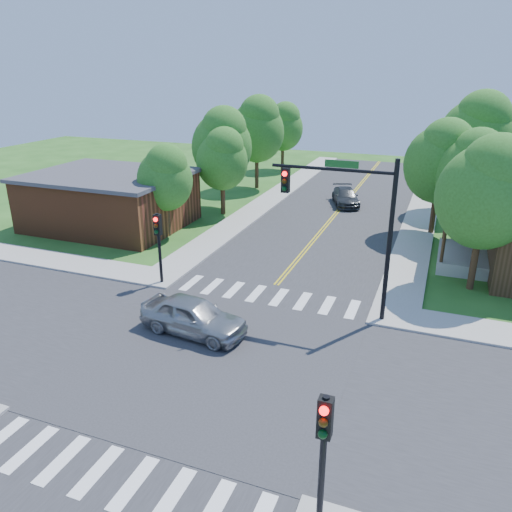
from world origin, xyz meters
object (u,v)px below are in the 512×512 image
at_px(signal_pole_se, 324,438).
at_px(signal_pole_nw, 158,236).
at_px(car_dgrey, 346,197).
at_px(car_silver, 193,317).
at_px(signal_mast_ne, 351,212).

relative_size(signal_pole_se, signal_pole_nw, 1.00).
distance_m(signal_pole_se, car_dgrey, 30.66).
bearing_deg(car_silver, car_dgrey, 2.47).
distance_m(signal_pole_se, car_silver, 10.46).
bearing_deg(signal_mast_ne, car_dgrey, 101.35).
xyz_separation_m(signal_mast_ne, car_silver, (-5.58, -3.93, -4.06)).
distance_m(signal_mast_ne, car_silver, 7.94).
relative_size(signal_mast_ne, car_dgrey, 1.49).
xyz_separation_m(signal_pole_nw, car_dgrey, (5.72, 18.90, -2.01)).
xyz_separation_m(signal_mast_ne, signal_pole_nw, (-9.51, -0.01, -2.19)).
height_order(signal_mast_ne, car_silver, signal_mast_ne).
relative_size(signal_mast_ne, signal_pole_se, 1.89).
distance_m(signal_pole_nw, car_silver, 5.86).
relative_size(signal_mast_ne, car_silver, 1.49).
distance_m(signal_mast_ne, signal_pole_nw, 9.76).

